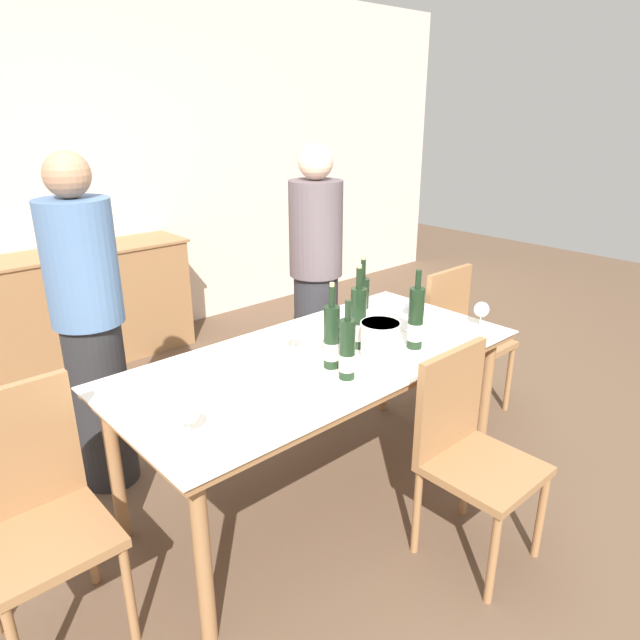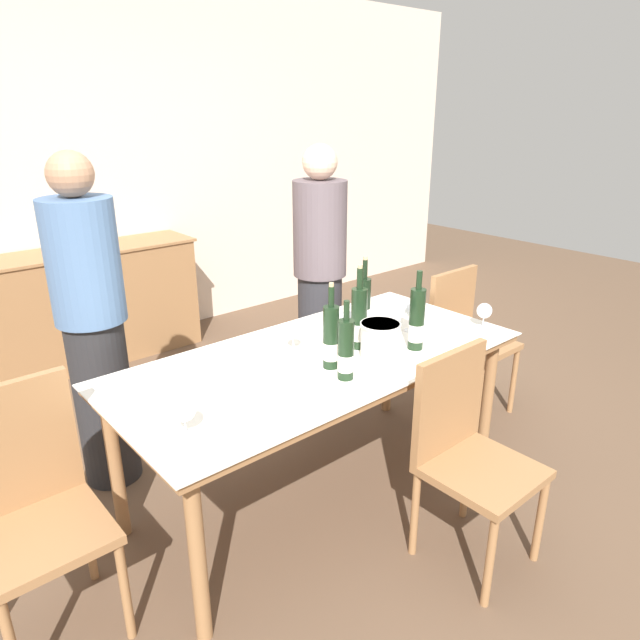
# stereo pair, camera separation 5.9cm
# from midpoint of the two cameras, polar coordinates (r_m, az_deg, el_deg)

# --- Properties ---
(ground_plane) EXTENTS (12.00, 12.00, 0.00)m
(ground_plane) POSITION_cam_midpoint_polar(r_m,az_deg,el_deg) (3.03, 0.58, -16.73)
(ground_plane) COLOR brown
(back_wall) EXTENTS (8.00, 0.10, 2.80)m
(back_wall) POSITION_cam_midpoint_polar(r_m,az_deg,el_deg) (4.76, -21.66, 13.90)
(back_wall) COLOR beige
(back_wall) RESTS_ON ground_plane
(sideboard_cabinet) EXTENTS (1.62, 0.46, 0.87)m
(sideboard_cabinet) POSITION_cam_midpoint_polar(r_m,az_deg,el_deg) (4.60, -21.70, 1.32)
(sideboard_cabinet) COLOR #996B42
(sideboard_cabinet) RESTS_ON ground_plane
(dining_table) EXTENTS (1.94, 0.91, 0.75)m
(dining_table) POSITION_cam_midpoint_polar(r_m,az_deg,el_deg) (2.67, 0.63, -4.98)
(dining_table) COLOR #996B42
(dining_table) RESTS_ON ground_plane
(ice_bucket) EXTENTS (0.18, 0.18, 0.18)m
(ice_bucket) POSITION_cam_midpoint_polar(r_m,az_deg,el_deg) (2.59, 6.65, -2.06)
(ice_bucket) COLOR white
(ice_bucket) RESTS_ON dining_table
(wine_bottle_0) EXTENTS (0.07, 0.07, 0.39)m
(wine_bottle_0) POSITION_cam_midpoint_polar(r_m,az_deg,el_deg) (2.94, 5.00, 1.50)
(wine_bottle_0) COLOR black
(wine_bottle_0) RESTS_ON dining_table
(wine_bottle_1) EXTENTS (0.08, 0.08, 0.41)m
(wine_bottle_1) POSITION_cam_midpoint_polar(r_m,az_deg,el_deg) (2.70, 4.53, 0.03)
(wine_bottle_1) COLOR black
(wine_bottle_1) RESTS_ON dining_table
(wine_bottle_2) EXTENTS (0.07, 0.07, 0.39)m
(wine_bottle_2) POSITION_cam_midpoint_polar(r_m,az_deg,el_deg) (2.49, 1.78, -1.89)
(wine_bottle_2) COLOR black
(wine_bottle_2) RESTS_ON dining_table
(wine_bottle_3) EXTENTS (0.07, 0.07, 0.35)m
(wine_bottle_3) POSITION_cam_midpoint_polar(r_m,az_deg,el_deg) (2.39, 3.31, -3.14)
(wine_bottle_3) COLOR black
(wine_bottle_3) RESTS_ON dining_table
(wine_bottle_4) EXTENTS (0.07, 0.07, 0.38)m
(wine_bottle_4) POSITION_cam_midpoint_polar(r_m,az_deg,el_deg) (2.72, 10.25, -0.10)
(wine_bottle_4) COLOR black
(wine_bottle_4) RESTS_ON dining_table
(wine_glass_0) EXTENTS (0.08, 0.08, 0.14)m
(wine_glass_0) POSITION_cam_midpoint_polar(r_m,az_deg,el_deg) (2.83, 3.40, 0.02)
(wine_glass_0) COLOR white
(wine_glass_0) RESTS_ON dining_table
(wine_glass_1) EXTENTS (0.08, 0.08, 0.13)m
(wine_glass_1) POSITION_cam_midpoint_polar(r_m,az_deg,el_deg) (3.08, 16.64, 0.81)
(wine_glass_1) COLOR white
(wine_glass_1) RESTS_ON dining_table
(wine_glass_2) EXTENTS (0.09, 0.09, 0.14)m
(wine_glass_2) POSITION_cam_midpoint_polar(r_m,az_deg,el_deg) (2.05, -12.67, -8.87)
(wine_glass_2) COLOR white
(wine_glass_2) RESTS_ON dining_table
(wine_glass_3) EXTENTS (0.07, 0.07, 0.15)m
(wine_glass_3) POSITION_cam_midpoint_polar(r_m,az_deg,el_deg) (2.65, -2.07, -1.18)
(wine_glass_3) COLOR white
(wine_glass_3) RESTS_ON dining_table
(wine_glass_4) EXTENTS (0.07, 0.07, 0.15)m
(wine_glass_4) POSITION_cam_midpoint_polar(r_m,az_deg,el_deg) (2.94, 9.63, 0.85)
(wine_glass_4) COLOR white
(wine_glass_4) RESTS_ON dining_table
(chair_right_end) EXTENTS (0.42, 0.42, 0.89)m
(chair_right_end) POSITION_cam_midpoint_polar(r_m,az_deg,el_deg) (3.68, 14.72, -1.12)
(chair_right_end) COLOR #996B42
(chair_right_end) RESTS_ON ground_plane
(chair_left_end) EXTENTS (0.42, 0.42, 0.96)m
(chair_left_end) POSITION_cam_midpoint_polar(r_m,az_deg,el_deg) (2.32, -26.25, -15.82)
(chair_left_end) COLOR #996B42
(chair_left_end) RESTS_ON ground_plane
(chair_near_front) EXTENTS (0.42, 0.42, 0.91)m
(chair_near_front) POSITION_cam_midpoint_polar(r_m,az_deg,el_deg) (2.51, 15.09, -11.99)
(chair_near_front) COLOR #996B42
(chair_near_front) RESTS_ON ground_plane
(person_host) EXTENTS (0.33, 0.33, 1.66)m
(person_host) POSITION_cam_midpoint_polar(r_m,az_deg,el_deg) (2.94, -21.19, -0.82)
(person_host) COLOR #262628
(person_host) RESTS_ON ground_plane
(person_guest_left) EXTENTS (0.33, 0.33, 1.64)m
(person_guest_left) POSITION_cam_midpoint_polar(r_m,az_deg,el_deg) (3.59, 0.45, 4.15)
(person_guest_left) COLOR #2D2D33
(person_guest_left) RESTS_ON ground_plane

